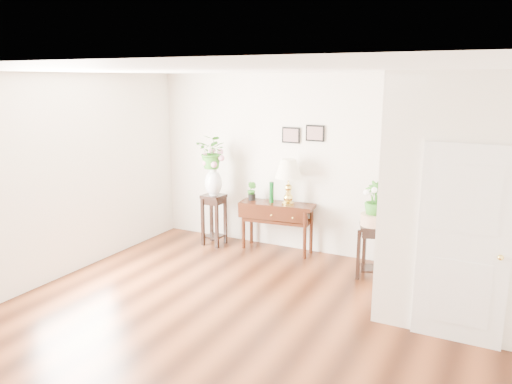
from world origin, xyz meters
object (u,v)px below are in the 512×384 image
Objects in this scene: plant_stand_a at (214,220)px; table_lamp at (288,183)px; console_table at (277,227)px; plant_stand_b at (372,252)px.

table_lamp is at bearing 8.58° from plant_stand_a.
table_lamp is 0.85× the size of plant_stand_a.
table_lamp reaches higher than plant_stand_a.
console_table is at bearing 10.08° from plant_stand_a.
plant_stand_b is (1.45, -0.42, -0.76)m from table_lamp.
console_table is 1.70m from plant_stand_b.
plant_stand_a reaches higher than console_table.
plant_stand_b is at bearing -4.91° from plant_stand_a.
console_table is 1.64× the size of table_lamp.
table_lamp is at bearing -6.55° from console_table.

